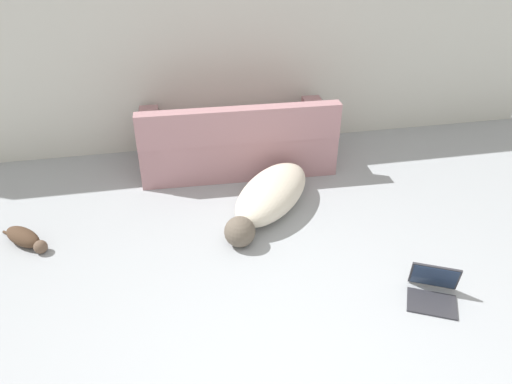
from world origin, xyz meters
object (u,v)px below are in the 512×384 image
object	(u,v)px
cat	(25,238)
laptop_open	(433,287)
dog	(269,196)
couch	(237,143)

from	to	relation	value
cat	laptop_open	world-z (taller)	laptop_open
dog	laptop_open	distance (m)	1.64
couch	laptop_open	bearing A→B (deg)	118.03
cat	laptop_open	xyz separation A→B (m)	(3.09, -1.22, 0.01)
dog	laptop_open	xyz separation A→B (m)	(0.95, -1.33, -0.08)
cat	laptop_open	distance (m)	3.32
dog	cat	size ratio (longest dim) A/B	2.88
couch	dog	size ratio (longest dim) A/B	1.52
couch	cat	distance (m)	2.25
dog	cat	bearing A→B (deg)	-48.95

